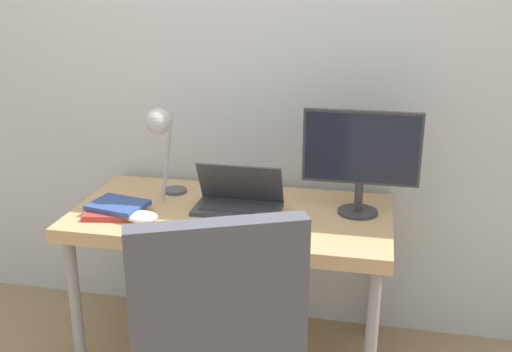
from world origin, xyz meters
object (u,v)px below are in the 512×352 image
Objects in this scene: book_stack at (116,209)px; game_controller at (142,217)px; desk_lamp at (161,132)px; monitor at (361,154)px; laptop at (238,200)px.

book_stack reaches higher than game_controller.
book_stack is at bearing -136.22° from desk_lamp.
game_controller is at bearing -162.45° from monitor.
book_stack is at bearing 158.33° from game_controller.
laptop reaches higher than game_controller.
monitor is 1.82× the size of book_stack.
book_stack is (-1.02, -0.22, -0.24)m from monitor.
monitor is at bearing 7.54° from laptop.
book_stack is 0.15m from game_controller.
desk_lamp reaches higher than game_controller.
desk_lamp is at bearing -175.56° from monitor.
desk_lamp reaches higher than book_stack.
laptop is 0.45m from desk_lamp.
laptop is 0.53m from book_stack.
book_stack is 1.99× the size of game_controller.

